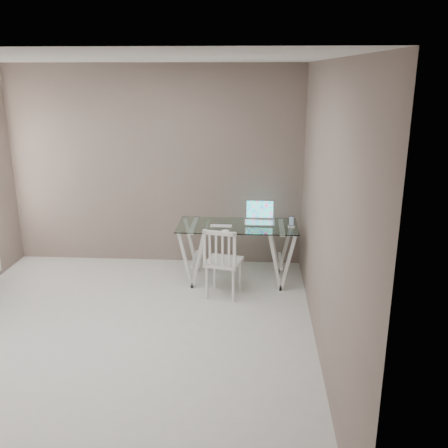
% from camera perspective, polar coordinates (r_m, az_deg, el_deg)
% --- Properties ---
extents(room, '(4.50, 4.52, 2.71)m').
position_cam_1_polar(room, '(4.70, -14.19, 5.74)').
color(room, beige).
rests_on(room, ground).
extents(desk, '(1.50, 0.70, 0.75)m').
position_cam_1_polar(desk, '(6.37, 1.53, -3.24)').
color(desk, silver).
rests_on(desk, ground).
extents(chair, '(0.47, 0.47, 0.87)m').
position_cam_1_polar(chair, '(5.86, -0.22, -4.10)').
color(chair, silver).
rests_on(chair, ground).
extents(laptop, '(0.38, 0.32, 0.26)m').
position_cam_1_polar(laptop, '(6.39, 4.11, 0.81)').
color(laptop, silver).
rests_on(laptop, desk).
extents(keyboard, '(0.29, 0.12, 0.01)m').
position_cam_1_polar(keyboard, '(6.20, -0.35, -0.23)').
color(keyboard, silver).
rests_on(keyboard, desk).
extents(mouse, '(0.10, 0.06, 0.03)m').
position_cam_1_polar(mouse, '(5.98, 0.16, -0.78)').
color(mouse, silver).
rests_on(mouse, desk).
extents(phone_dock, '(0.08, 0.08, 0.14)m').
position_cam_1_polar(phone_dock, '(6.21, 7.68, -0.02)').
color(phone_dock, white).
rests_on(phone_dock, desk).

